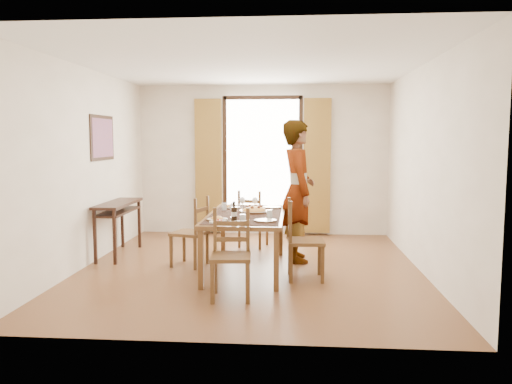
# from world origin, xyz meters

# --- Properties ---
(ground) EXTENTS (5.00, 5.00, 0.00)m
(ground) POSITION_xyz_m (0.00, 0.00, 0.00)
(ground) COLOR #553A1A
(ground) RESTS_ON ground
(room_shell) EXTENTS (4.60, 5.10, 2.74)m
(room_shell) POSITION_xyz_m (-0.00, 0.13, 1.54)
(room_shell) COLOR white
(room_shell) RESTS_ON ground
(console_table) EXTENTS (0.38, 1.20, 0.80)m
(console_table) POSITION_xyz_m (-2.03, 0.60, 0.68)
(console_table) COLOR black
(console_table) RESTS_ON ground
(dining_table) EXTENTS (0.99, 1.91, 0.76)m
(dining_table) POSITION_xyz_m (-0.05, -0.11, 0.69)
(dining_table) COLOR brown
(dining_table) RESTS_ON ground
(chair_west) EXTENTS (0.52, 0.52, 0.96)m
(chair_west) POSITION_xyz_m (-0.81, 0.06, 0.45)
(chair_west) COLOR #50381A
(chair_west) RESTS_ON ground
(chair_north) EXTENTS (0.50, 0.50, 0.92)m
(chair_north) POSITION_xyz_m (-0.08, 1.33, 0.43)
(chair_north) COLOR #50381A
(chair_north) RESTS_ON ground
(chair_south) EXTENTS (0.46, 0.46, 0.97)m
(chair_south) POSITION_xyz_m (-0.10, -1.26, 0.45)
(chair_south) COLOR #50381A
(chair_south) RESTS_ON ground
(chair_east) EXTENTS (0.46, 0.46, 1.00)m
(chair_east) POSITION_xyz_m (0.69, -0.47, 0.46)
(chair_east) COLOR #50381A
(chair_east) RESTS_ON ground
(man) EXTENTS (0.90, 0.73, 2.00)m
(man) POSITION_xyz_m (0.63, 0.48, 1.00)
(man) COLOR gray
(man) RESTS_ON ground
(plate_sw) EXTENTS (0.27, 0.27, 0.05)m
(plate_sw) POSITION_xyz_m (-0.35, -0.65, 0.78)
(plate_sw) COLOR silver
(plate_sw) RESTS_ON dining_table
(plate_se) EXTENTS (0.27, 0.27, 0.05)m
(plate_se) POSITION_xyz_m (0.24, -0.69, 0.78)
(plate_se) COLOR silver
(plate_se) RESTS_ON dining_table
(plate_nw) EXTENTS (0.27, 0.27, 0.05)m
(plate_nw) POSITION_xyz_m (-0.32, 0.41, 0.78)
(plate_nw) COLOR silver
(plate_nw) RESTS_ON dining_table
(plate_ne) EXTENTS (0.27, 0.27, 0.05)m
(plate_ne) POSITION_xyz_m (0.27, 0.48, 0.78)
(plate_ne) COLOR silver
(plate_ne) RESTS_ON dining_table
(pasta_platter) EXTENTS (0.40, 0.40, 0.10)m
(pasta_platter) POSITION_xyz_m (0.05, 0.03, 0.81)
(pasta_platter) COLOR #B54F17
(pasta_platter) RESTS_ON dining_table
(caprese_plate) EXTENTS (0.20, 0.20, 0.04)m
(caprese_plate) POSITION_xyz_m (-0.31, -0.82, 0.78)
(caprese_plate) COLOR silver
(caprese_plate) RESTS_ON dining_table
(wine_glass_a) EXTENTS (0.08, 0.08, 0.18)m
(wine_glass_a) POSITION_xyz_m (-0.19, -0.42, 0.85)
(wine_glass_a) COLOR white
(wine_glass_a) RESTS_ON dining_table
(wine_glass_b) EXTENTS (0.08, 0.08, 0.18)m
(wine_glass_b) POSITION_xyz_m (0.04, 0.24, 0.85)
(wine_glass_b) COLOR white
(wine_glass_b) RESTS_ON dining_table
(wine_glass_c) EXTENTS (0.08, 0.08, 0.18)m
(wine_glass_c) POSITION_xyz_m (-0.13, 0.24, 0.85)
(wine_glass_c) COLOR white
(wine_glass_c) RESTS_ON dining_table
(tumbler_a) EXTENTS (0.07, 0.07, 0.10)m
(tumbler_a) POSITION_xyz_m (0.27, -0.41, 0.81)
(tumbler_a) COLOR silver
(tumbler_a) RESTS_ON dining_table
(tumbler_b) EXTENTS (0.07, 0.07, 0.10)m
(tumbler_b) POSITION_xyz_m (-0.38, 0.22, 0.81)
(tumbler_b) COLOR silver
(tumbler_b) RESTS_ON dining_table
(tumbler_c) EXTENTS (0.07, 0.07, 0.10)m
(tumbler_c) POSITION_xyz_m (-0.02, -0.81, 0.81)
(tumbler_c) COLOR silver
(tumbler_c) RESTS_ON dining_table
(wine_bottle) EXTENTS (0.07, 0.07, 0.25)m
(wine_bottle) POSITION_xyz_m (-0.12, -0.79, 0.88)
(wine_bottle) COLOR black
(wine_bottle) RESTS_ON dining_table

